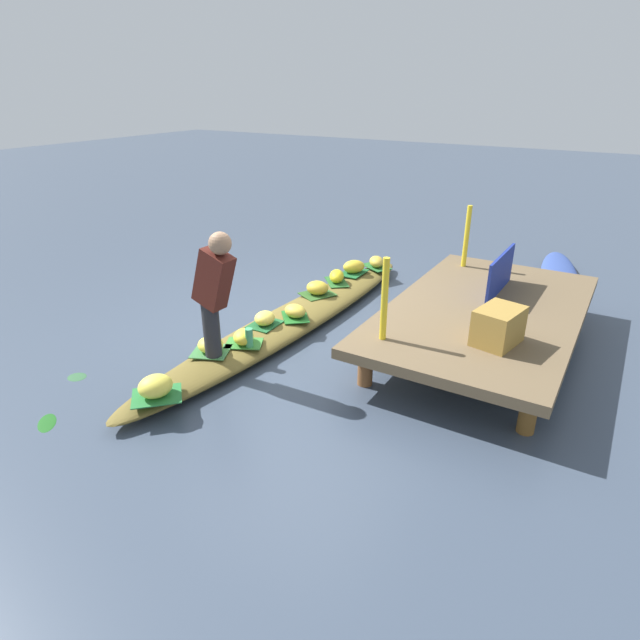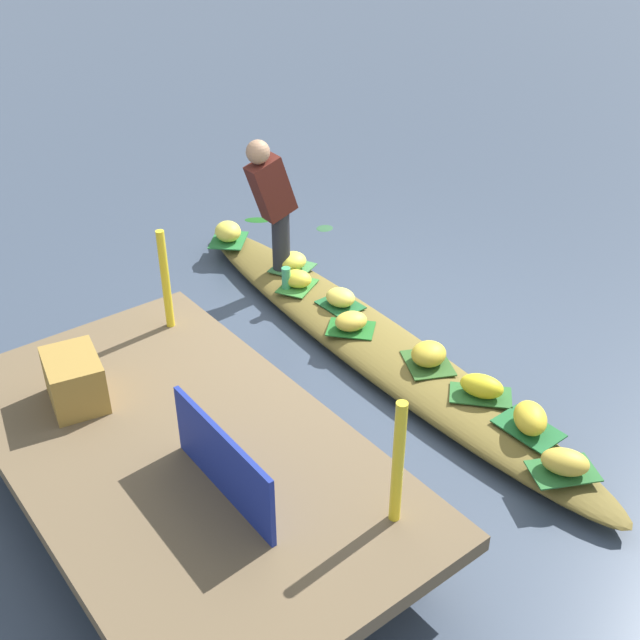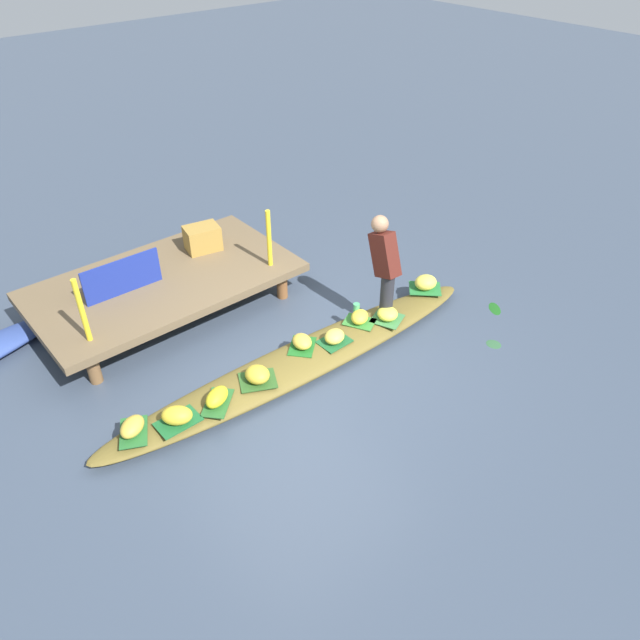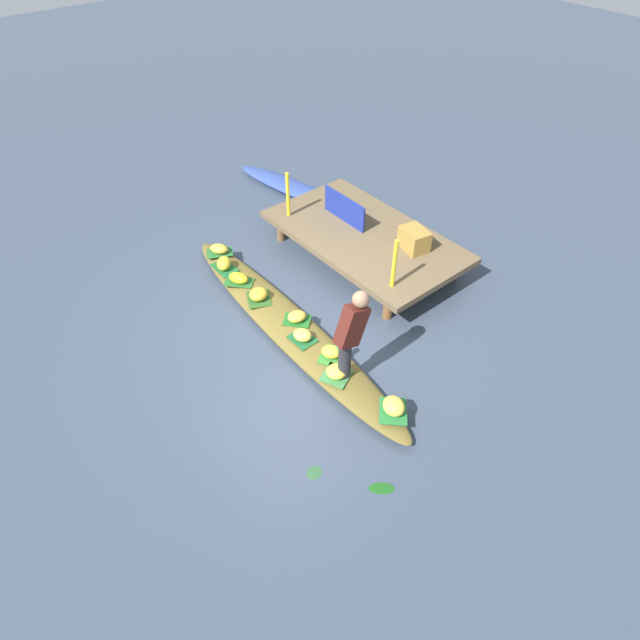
# 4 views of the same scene
# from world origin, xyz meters

# --- Properties ---
(canal_water) EXTENTS (40.00, 40.00, 0.00)m
(canal_water) POSITION_xyz_m (0.00, 0.00, 0.00)
(canal_water) COLOR #3A4758
(canal_water) RESTS_ON ground
(dock_platform) EXTENTS (3.20, 1.80, 0.47)m
(dock_platform) POSITION_xyz_m (-0.59, 1.99, 0.41)
(dock_platform) COLOR brown
(dock_platform) RESTS_ON ground
(vendor_boat) EXTENTS (4.96, 0.89, 0.19)m
(vendor_boat) POSITION_xyz_m (0.00, 0.00, 0.09)
(vendor_boat) COLOR brown
(vendor_boat) RESTS_ON ground
(leaf_mat_0) EXTENTS (0.44, 0.45, 0.01)m
(leaf_mat_0) POSITION_xyz_m (1.20, -0.14, 0.19)
(leaf_mat_0) COLOR #3D7D42
(leaf_mat_0) RESTS_ON vendor_boat
(banana_bunch_0) EXTENTS (0.35, 0.35, 0.15)m
(banana_bunch_0) POSITION_xyz_m (1.20, -0.14, 0.26)
(banana_bunch_0) COLOR #F1E247
(banana_bunch_0) RESTS_ON vendor_boat
(leaf_mat_1) EXTENTS (0.49, 0.46, 0.01)m
(leaf_mat_1) POSITION_xyz_m (-0.63, -0.04, 0.19)
(leaf_mat_1) COLOR #2D5822
(leaf_mat_1) RESTS_ON vendor_boat
(banana_bunch_1) EXTENTS (0.28, 0.30, 0.17)m
(banana_bunch_1) POSITION_xyz_m (-0.63, -0.04, 0.27)
(banana_bunch_1) COLOR gold
(banana_bunch_1) RESTS_ON vendor_boat
(leaf_mat_2) EXTENTS (0.48, 0.47, 0.01)m
(leaf_mat_2) POSITION_xyz_m (-1.13, -0.06, 0.19)
(leaf_mat_2) COLOR #286129
(leaf_mat_2) RESTS_ON vendor_boat
(banana_bunch_2) EXTENTS (0.36, 0.30, 0.16)m
(banana_bunch_2) POSITION_xyz_m (-1.13, -0.06, 0.27)
(banana_bunch_2) COLOR yellow
(banana_bunch_2) RESTS_ON vendor_boat
(leaf_mat_3) EXTENTS (0.43, 0.28, 0.01)m
(leaf_mat_3) POSITION_xyz_m (-1.57, -0.03, 0.19)
(leaf_mat_3) COLOR #1C5F2C
(leaf_mat_3) RESTS_ON vendor_boat
(banana_bunch_3) EXTENTS (0.37, 0.36, 0.18)m
(banana_bunch_3) POSITION_xyz_m (-1.57, -0.03, 0.28)
(banana_bunch_3) COLOR gold
(banana_bunch_3) RESTS_ON vendor_boat
(leaf_mat_4) EXTENTS (0.51, 0.51, 0.01)m
(leaf_mat_4) POSITION_xyz_m (2.04, 0.01, 0.19)
(leaf_mat_4) COLOR #267435
(leaf_mat_4) RESTS_ON vendor_boat
(banana_bunch_4) EXTENTS (0.35, 0.33, 0.19)m
(banana_bunch_4) POSITION_xyz_m (2.04, 0.01, 0.28)
(banana_bunch_4) COLOR #F5E14D
(banana_bunch_4) RESTS_ON vendor_boat
(leaf_mat_5) EXTENTS (0.42, 0.48, 0.01)m
(leaf_mat_5) POSITION_xyz_m (-1.96, 0.12, 0.19)
(leaf_mat_5) COLOR #26642B
(leaf_mat_5) RESTS_ON vendor_boat
(banana_bunch_5) EXTENTS (0.35, 0.33, 0.15)m
(banana_bunch_5) POSITION_xyz_m (-1.96, 0.12, 0.27)
(banana_bunch_5) COLOR gold
(banana_bunch_5) RESTS_ON vendor_boat
(leaf_mat_6) EXTENTS (0.40, 0.44, 0.01)m
(leaf_mat_6) POSITION_xyz_m (0.90, 0.03, 0.19)
(leaf_mat_6) COLOR #378032
(leaf_mat_6) RESTS_ON vendor_boat
(banana_bunch_6) EXTENTS (0.32, 0.30, 0.15)m
(banana_bunch_6) POSITION_xyz_m (0.90, 0.03, 0.26)
(banana_bunch_6) COLOR yellow
(banana_bunch_6) RESTS_ON vendor_boat
(leaf_mat_7) EXTENTS (0.46, 0.45, 0.01)m
(leaf_mat_7) POSITION_xyz_m (0.09, 0.10, 0.19)
(leaf_mat_7) COLOR #1E6523
(leaf_mat_7) RESTS_ON vendor_boat
(banana_bunch_7) EXTENTS (0.27, 0.31, 0.14)m
(banana_bunch_7) POSITION_xyz_m (0.09, 0.10, 0.26)
(banana_bunch_7) COLOR gold
(banana_bunch_7) RESTS_ON vendor_boat
(leaf_mat_8) EXTENTS (0.36, 0.29, 0.01)m
(leaf_mat_8) POSITION_xyz_m (0.42, -0.07, 0.19)
(leaf_mat_8) COLOR #1D5B2D
(leaf_mat_8) RESTS_ON vendor_boat
(banana_bunch_8) EXTENTS (0.30, 0.28, 0.15)m
(banana_bunch_8) POSITION_xyz_m (0.42, -0.07, 0.26)
(banana_bunch_8) COLOR #F3D650
(banana_bunch_8) RESTS_ON vendor_boat
(vendor_person) EXTENTS (0.21, 0.44, 1.24)m
(vendor_person) POSITION_xyz_m (1.25, 0.02, 0.89)
(vendor_person) COLOR #28282D
(vendor_person) RESTS_ON vendor_boat
(water_bottle) EXTENTS (0.08, 0.08, 0.20)m
(water_bottle) POSITION_xyz_m (0.93, 0.12, 0.29)
(water_bottle) COLOR #46A669
(water_bottle) RESTS_ON vendor_boat
(market_banner) EXTENTS (0.95, 0.04, 0.44)m
(market_banner) POSITION_xyz_m (-1.09, 1.99, 0.69)
(market_banner) COLOR navy
(market_banner) RESTS_ON dock_platform
(railing_post_west) EXTENTS (0.06, 0.06, 0.76)m
(railing_post_west) POSITION_xyz_m (-1.79, 1.39, 0.85)
(railing_post_west) COLOR yellow
(railing_post_west) RESTS_ON dock_platform
(railing_post_east) EXTENTS (0.06, 0.06, 0.76)m
(railing_post_east) POSITION_xyz_m (0.61, 1.39, 0.85)
(railing_post_east) COLOR yellow
(railing_post_east) RESTS_ON dock_platform
(produce_crate) EXTENTS (0.50, 0.40, 0.33)m
(produce_crate) POSITION_xyz_m (0.17, 2.29, 0.63)
(produce_crate) COLOR olive
(produce_crate) RESTS_ON dock_platform
(drifting_plant_0) EXTENTS (0.29, 0.31, 0.01)m
(drifting_plant_0) POSITION_xyz_m (2.60, -0.70, 0.00)
(drifting_plant_0) COLOR #1A571A
(drifting_plant_0) RESTS_ON ground
(drifting_plant_1) EXTENTS (0.18, 0.19, 0.01)m
(drifting_plant_1) POSITION_xyz_m (1.99, -1.14, 0.00)
(drifting_plant_1) COLOR #2F5C37
(drifting_plant_1) RESTS_ON ground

